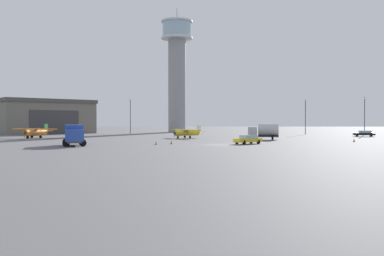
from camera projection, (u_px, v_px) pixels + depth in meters
The scene contains 15 objects.
ground_plane at pixel (219, 145), 61.38m from camera, with size 400.00×400.00×0.00m, color #545456.
control_tower at pixel (177, 66), 130.61m from camera, with size 9.96×9.96×39.29m.
hangar at pixel (40, 117), 119.40m from camera, with size 33.94×33.71×9.55m.
airplane_yellow at pixel (187, 132), 84.21m from camera, with size 6.87×8.01×2.64m.
airplane_orange at pixel (36, 132), 84.14m from camera, with size 9.88×7.75×2.93m.
truck_fuel_tanker_silver at pixel (264, 131), 77.65m from camera, with size 5.99×3.93×3.04m.
truck_box_blue at pixel (74, 134), 58.99m from camera, with size 4.55×7.02×2.98m.
car_black at pixel (364, 133), 93.06m from camera, with size 4.78×2.90×1.37m.
car_yellow at pixel (248, 139), 63.09m from camera, with size 4.66×4.16×1.37m.
light_post_east at pixel (130, 113), 114.68m from camera, with size 0.44×0.44×9.77m.
light_post_north at pixel (365, 112), 105.64m from camera, with size 0.44×0.44×9.86m.
light_post_centre at pixel (305, 114), 107.18m from camera, with size 0.44×0.44×9.16m.
traffic_cone_near_left at pixel (354, 140), 69.77m from camera, with size 0.36×0.36×0.59m.
traffic_cone_near_right at pixel (156, 143), 61.64m from camera, with size 0.36×0.36×0.61m.
traffic_cone_mid_apron at pixel (171, 142), 63.35m from camera, with size 0.36×0.36×0.63m.
Camera 1 is at (-2.25, -61.42, 3.54)m, focal length 38.50 mm.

